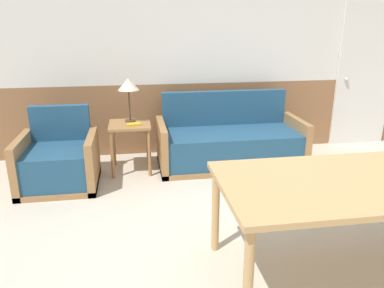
{
  "coord_description": "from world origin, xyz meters",
  "views": [
    {
      "loc": [
        -1.16,
        -2.36,
        1.76
      ],
      "look_at": [
        -0.59,
        1.18,
        0.57
      ],
      "focal_mm": 35.0,
      "sensor_mm": 36.0,
      "label": 1
    }
  ],
  "objects_px": {
    "side_table": "(130,133)",
    "dining_table": "(375,186)",
    "armchair": "(59,163)",
    "table_lamp": "(128,86)",
    "couch": "(230,144)"
  },
  "relations": [
    {
      "from": "side_table",
      "to": "dining_table",
      "type": "relative_size",
      "value": 0.28
    },
    {
      "from": "couch",
      "to": "armchair",
      "type": "height_order",
      "value": "couch"
    },
    {
      "from": "side_table",
      "to": "table_lamp",
      "type": "distance_m",
      "value": 0.56
    },
    {
      "from": "armchair",
      "to": "side_table",
      "type": "distance_m",
      "value": 0.88
    },
    {
      "from": "table_lamp",
      "to": "armchair",
      "type": "bearing_deg",
      "value": -153.35
    },
    {
      "from": "side_table",
      "to": "table_lamp",
      "type": "relative_size",
      "value": 1.14
    },
    {
      "from": "couch",
      "to": "dining_table",
      "type": "distance_m",
      "value": 2.33
    },
    {
      "from": "armchair",
      "to": "side_table",
      "type": "bearing_deg",
      "value": 20.02
    },
    {
      "from": "couch",
      "to": "dining_table",
      "type": "height_order",
      "value": "couch"
    },
    {
      "from": "side_table",
      "to": "couch",
      "type": "bearing_deg",
      "value": 1.12
    },
    {
      "from": "side_table",
      "to": "table_lamp",
      "type": "height_order",
      "value": "table_lamp"
    },
    {
      "from": "couch",
      "to": "side_table",
      "type": "bearing_deg",
      "value": -178.88
    },
    {
      "from": "table_lamp",
      "to": "dining_table",
      "type": "distance_m",
      "value": 2.87
    },
    {
      "from": "armchair",
      "to": "dining_table",
      "type": "bearing_deg",
      "value": -39.73
    },
    {
      "from": "couch",
      "to": "table_lamp",
      "type": "height_order",
      "value": "table_lamp"
    }
  ]
}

